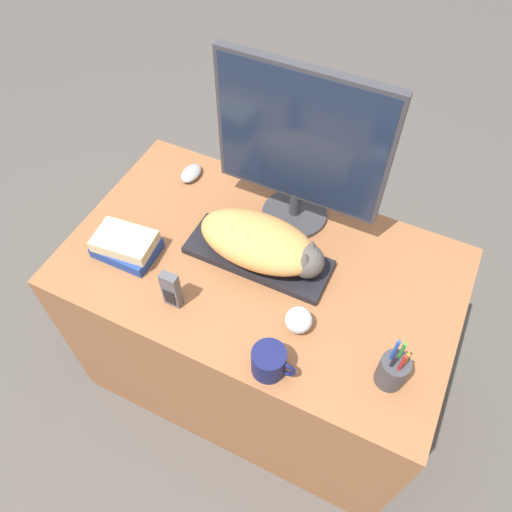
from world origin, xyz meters
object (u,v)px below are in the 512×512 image
(computer_mouse, at_px, (191,173))
(pen_cup, at_px, (393,370))
(phone, at_px, (171,290))
(book_stack, at_px, (126,245))
(keyboard, at_px, (258,257))
(coffee_mug, at_px, (270,362))
(baseball, at_px, (299,320))
(cat, at_px, (263,243))
(monitor, at_px, (300,146))

(computer_mouse, relative_size, pen_cup, 0.52)
(computer_mouse, bearing_deg, phone, -65.18)
(book_stack, bearing_deg, keyboard, 22.00)
(keyboard, bearing_deg, computer_mouse, 148.62)
(coffee_mug, height_order, baseball, coffee_mug)
(computer_mouse, xyz_separation_m, pen_cup, (0.86, -0.44, 0.04))
(book_stack, bearing_deg, cat, 21.14)
(cat, distance_m, pen_cup, 0.51)
(computer_mouse, height_order, baseball, baseball)
(book_stack, bearing_deg, pen_cup, -3.56)
(pen_cup, xyz_separation_m, baseball, (-0.28, 0.04, -0.02))
(baseball, bearing_deg, cat, 138.39)
(computer_mouse, distance_m, phone, 0.53)
(cat, bearing_deg, book_stack, -158.86)
(monitor, distance_m, baseball, 0.50)
(cat, relative_size, phone, 2.94)
(computer_mouse, height_order, coffee_mug, coffee_mug)
(computer_mouse, height_order, book_stack, book_stack)
(cat, height_order, coffee_mug, cat)
(monitor, bearing_deg, pen_cup, -43.08)
(keyboard, relative_size, coffee_mug, 3.67)
(keyboard, height_order, pen_cup, pen_cup)
(coffee_mug, height_order, phone, phone)
(baseball, relative_size, book_stack, 0.39)
(monitor, height_order, phone, monitor)
(coffee_mug, relative_size, phone, 0.91)
(cat, bearing_deg, computer_mouse, 149.75)
(baseball, distance_m, phone, 0.37)
(computer_mouse, distance_m, baseball, 0.70)
(pen_cup, height_order, book_stack, pen_cup)
(computer_mouse, bearing_deg, monitor, -1.84)
(keyboard, relative_size, cat, 1.14)
(monitor, height_order, baseball, monitor)
(coffee_mug, xyz_separation_m, phone, (-0.34, 0.07, 0.02))
(coffee_mug, height_order, pen_cup, pen_cup)
(baseball, height_order, phone, phone)
(cat, distance_m, coffee_mug, 0.36)
(monitor, distance_m, coffee_mug, 0.61)
(keyboard, distance_m, cat, 0.08)
(coffee_mug, bearing_deg, cat, 118.05)
(keyboard, bearing_deg, cat, 0.00)
(cat, relative_size, book_stack, 2.04)
(coffee_mug, bearing_deg, keyboard, 120.39)
(pen_cup, bearing_deg, keyboard, 156.68)
(phone, xyz_separation_m, book_stack, (-0.23, 0.10, -0.03))
(cat, distance_m, book_stack, 0.43)
(computer_mouse, bearing_deg, book_stack, -91.15)
(keyboard, distance_m, baseball, 0.27)
(cat, height_order, phone, cat)
(baseball, xyz_separation_m, phone, (-0.36, -0.08, 0.03))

